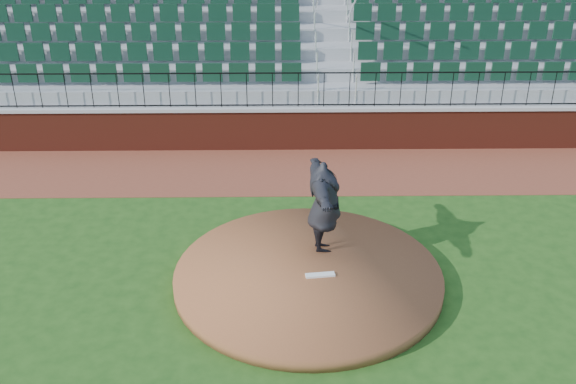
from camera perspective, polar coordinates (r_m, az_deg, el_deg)
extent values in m
plane|color=#1F4814|center=(14.07, 0.08, -7.50)|extent=(90.00, 90.00, 0.00)
cube|color=brown|center=(18.78, -0.16, 1.84)|extent=(34.00, 3.20, 0.01)
cube|color=maroon|center=(20.01, -0.22, 5.32)|extent=(34.00, 0.35, 1.20)
cube|color=#B7B7B7|center=(19.78, -0.22, 7.07)|extent=(34.00, 0.45, 0.10)
cube|color=maroon|center=(24.70, -0.36, 14.70)|extent=(34.00, 0.50, 5.50)
cylinder|color=brown|center=(13.98, 1.69, -7.15)|extent=(5.48, 5.48, 0.25)
cube|color=white|center=(13.78, 2.72, -6.99)|extent=(0.61, 0.22, 0.04)
imported|color=black|center=(14.16, 3.07, -1.25)|extent=(0.82, 2.57, 2.06)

